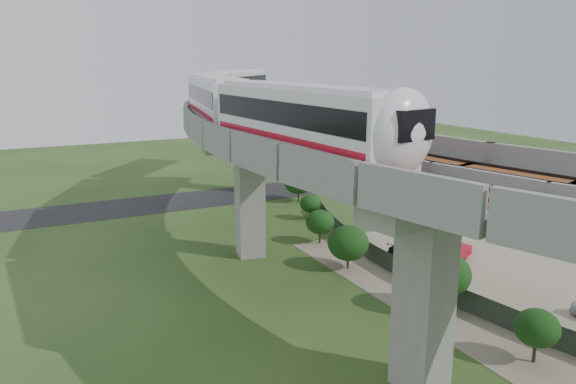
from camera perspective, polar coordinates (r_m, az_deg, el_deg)
name	(u,v)px	position (r m, az deg, el deg)	size (l,w,h in m)	color
ground	(301,306)	(36.43, 1.33, -11.49)	(160.00, 160.00, 0.00)	#2A451B
dirt_lot	(487,279)	(42.95, 19.58, -8.31)	(18.00, 26.00, 0.04)	gray
asphalt_road	(174,202)	(63.08, -11.52, -0.99)	(60.00, 8.00, 0.03)	#232326
viaduct	(356,161)	(35.60, 6.90, 3.14)	(19.58, 73.98, 11.40)	#99968E
metro_train	(239,94)	(50.63, -5.05, 9.88)	(21.84, 58.47, 3.64)	silver
fence	(423,270)	(41.27, 13.51, -7.69)	(3.87, 38.73, 1.50)	#2D382D
tree_0	(299,182)	(61.50, 1.08, 1.06)	(3.20, 3.20, 3.61)	#382314
tree_1	(310,203)	(54.74, 2.27, -1.17)	(2.05, 2.05, 2.49)	#382314
tree_2	(320,222)	(47.57, 3.27, -3.06)	(2.44, 2.44, 2.94)	#382314
tree_3	(348,243)	(42.00, 6.14, -5.18)	(3.08, 3.08, 3.33)	#382314
tree_4	(445,274)	(36.01, 15.65, -8.06)	(3.19, 3.19, 3.82)	#382314
tree_5	(537,328)	(32.02, 23.98, -12.50)	(2.29, 2.29, 2.93)	#382314
car_red	(450,252)	(45.54, 16.11, -5.90)	(1.43, 4.10, 1.35)	#B81126
car_dark	(410,247)	(46.18, 12.33, -5.49)	(1.70, 4.18, 1.21)	black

